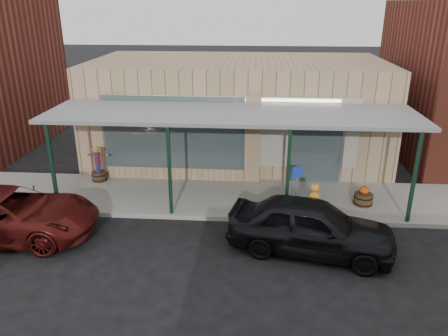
# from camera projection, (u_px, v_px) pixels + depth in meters

# --- Properties ---
(ground) EXTENTS (120.00, 120.00, 0.00)m
(ground) POSITION_uv_depth(u_px,v_px,m) (223.00, 256.00, 11.79)
(ground) COLOR black
(ground) RESTS_ON ground
(sidewalk) EXTENTS (40.00, 3.20, 0.15)m
(sidewalk) POSITION_uv_depth(u_px,v_px,m) (231.00, 198.00, 15.12)
(sidewalk) COLOR gray
(sidewalk) RESTS_ON ground
(storefront) EXTENTS (12.00, 6.25, 4.20)m
(storefront) POSITION_uv_depth(u_px,v_px,m) (237.00, 110.00, 18.65)
(storefront) COLOR tan
(storefront) RESTS_ON ground
(awning) EXTENTS (12.00, 3.00, 3.04)m
(awning) POSITION_uv_depth(u_px,v_px,m) (231.00, 116.00, 14.03)
(awning) COLOR slate
(awning) RESTS_ON ground
(block_buildings_near) EXTENTS (61.00, 8.00, 8.00)m
(block_buildings_near) POSITION_uv_depth(u_px,v_px,m) (285.00, 68.00, 18.88)
(block_buildings_near) COLOR maroon
(block_buildings_near) RESTS_ON ground
(barrel_scarecrow) EXTENTS (0.83, 0.62, 1.38)m
(barrel_scarecrow) POSITION_uv_depth(u_px,v_px,m) (98.00, 169.00, 16.22)
(barrel_scarecrow) COLOR #4F331F
(barrel_scarecrow) RESTS_ON sidewalk
(barrel_pumpkin) EXTENTS (0.70, 0.70, 0.70)m
(barrel_pumpkin) POSITION_uv_depth(u_px,v_px,m) (363.00, 198.00, 14.35)
(barrel_pumpkin) COLOR #4F331F
(barrel_pumpkin) RESTS_ON sidewalk
(handicap_sign) EXTENTS (0.33, 0.09, 1.59)m
(handicap_sign) POSITION_uv_depth(u_px,v_px,m) (296.00, 184.00, 13.46)
(handicap_sign) COLOR gray
(handicap_sign) RESTS_ON sidewalk
(parked_sedan) EXTENTS (4.75, 2.72, 1.63)m
(parked_sedan) POSITION_uv_depth(u_px,v_px,m) (311.00, 226.00, 11.79)
(parked_sedan) COLOR black
(parked_sedan) RESTS_ON ground
(car_maroon) EXTENTS (5.15, 2.45, 1.42)m
(car_maroon) POSITION_uv_depth(u_px,v_px,m) (8.00, 214.00, 12.59)
(car_maroon) COLOR #501210
(car_maroon) RESTS_ON ground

